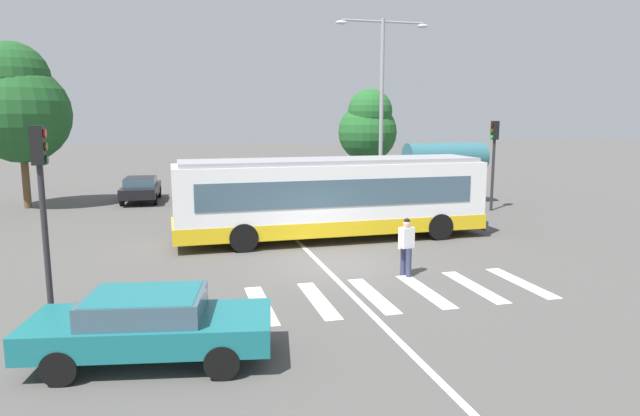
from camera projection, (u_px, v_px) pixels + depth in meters
name	position (u px, v px, depth m)	size (l,w,h in m)	color
ground_plane	(335.00, 266.00, 17.47)	(160.00, 160.00, 0.00)	#514F4C
city_transit_bus	(331.00, 198.00, 21.01)	(11.82, 2.70, 3.06)	black
pedestrian_crossing_street	(406.00, 244.00, 16.21)	(0.56, 0.41, 1.72)	#333856
foreground_sedan	(149.00, 323.00, 10.52)	(4.75, 2.57, 1.35)	black
parked_car_black	(141.00, 188.00, 30.47)	(2.06, 4.59, 1.35)	black
parked_car_silver	(193.00, 187.00, 30.67)	(2.04, 4.58, 1.35)	black
parked_car_teal	(243.00, 186.00, 31.36)	(1.98, 4.56, 1.35)	black
parked_car_white	(289.00, 183.00, 32.43)	(1.97, 4.55, 1.35)	black
parked_car_blue	(331.00, 183.00, 32.80)	(1.90, 4.51, 1.35)	black
parked_car_charcoal	(375.00, 181.00, 33.46)	(1.98, 4.55, 1.35)	black
traffic_light_near_corner	(42.00, 188.00, 12.96)	(0.33, 0.32, 4.41)	#28282B
traffic_light_far_corner	(494.00, 151.00, 27.22)	(0.33, 0.32, 4.40)	#28282B
bus_stop_shelter	(445.00, 158.00, 29.41)	(4.38, 1.54, 3.25)	#28282B
twin_arm_street_lamp	(382.00, 93.00, 27.91)	(4.84, 0.32, 9.35)	#939399
background_tree_left	(18.00, 104.00, 27.59)	(4.85, 4.85, 8.24)	brown
background_tree_right	(368.00, 126.00, 36.67)	(3.86, 3.86, 6.37)	brown
crosswalk_painted_stripes	(399.00, 293.00, 14.77)	(7.82, 2.98, 0.01)	silver
lane_center_line	(308.00, 252.00, 19.28)	(0.16, 24.00, 0.01)	silver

